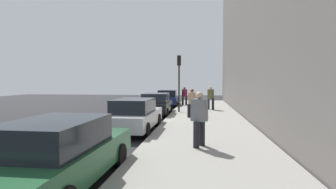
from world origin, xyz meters
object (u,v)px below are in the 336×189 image
Objects in this scene: pedestrian_burgundy_coat at (185,95)px; pedestrian_tan_coat at (192,102)px; pedestrian_olive_coat at (211,97)px; traffic_light_pole at (179,74)px; parked_car_silver at (135,115)px; parked_car_green at (59,154)px; pedestrian_grey_coat at (199,118)px; parked_car_navy at (168,98)px; rolling_suitcase at (194,113)px; parked_car_black at (156,104)px.

pedestrian_tan_coat is at bearing -173.53° from pedestrian_burgundy_coat.
traffic_light_pole reaches higher than pedestrian_olive_coat.
parked_car_green is at bearing -179.90° from parked_car_silver.
parked_car_silver is at bearing 43.03° from pedestrian_grey_coat.
pedestrian_burgundy_coat is (-0.50, -1.59, 0.28)m from parked_car_navy.
pedestrian_tan_coat is at bearing 18.97° from rolling_suitcase.
parked_car_green is at bearing 173.79° from traffic_light_pole.
parked_car_black is 1.04× the size of parked_car_navy.
parked_car_navy is 1.08× the size of traffic_light_pole.
rolling_suitcase is at bearing -14.34° from parked_car_green.
parked_car_silver is 2.71× the size of pedestrian_tan_coat.
traffic_light_pole reaches higher than rolling_suitcase.
rolling_suitcase is at bearing 2.93° from pedestrian_grey_coat.
pedestrian_tan_coat is 1.79× the size of rolling_suitcase.
parked_car_silver reaches higher than rolling_suitcase.
pedestrian_olive_coat is (2.79, -3.78, 0.34)m from parked_car_black.
parked_car_green is 2.62× the size of pedestrian_grey_coat.
pedestrian_tan_coat is 3.65m from traffic_light_pole.
parked_car_black is 6.40m from pedestrian_burgundy_coat.
pedestrian_burgundy_coat reaches higher than parked_car_green.
pedestrian_grey_coat reaches higher than parked_car_black.
traffic_light_pole reaches higher than pedestrian_grey_coat.
pedestrian_grey_coat is at bearing -162.15° from parked_car_black.
pedestrian_olive_coat is at bearing -51.06° from traffic_light_pole.
pedestrian_tan_coat is 5.03m from pedestrian_olive_coat.
pedestrian_burgundy_coat is at bearing -7.33° from parked_car_silver.
parked_car_green is 18.96m from pedestrian_burgundy_coat.
parked_car_navy is 2.36× the size of pedestrian_grey_coat.
parked_car_green is 4.59m from pedestrian_grey_coat.
pedestrian_olive_coat is (12.02, -0.81, -0.02)m from pedestrian_grey_coat.
parked_car_green is 10.60m from rolling_suitcase.
parked_car_green is at bearing 180.00° from parked_car_black.
pedestrian_tan_coat reaches higher than rolling_suitcase.
parked_car_black is 2.74m from traffic_light_pole.
pedestrian_burgundy_coat is 1.74× the size of rolling_suitcase.
parked_car_silver is 12.33m from pedestrian_burgundy_coat.
parked_car_green and parked_car_navy have the same top height.
parked_car_silver is 4.87× the size of rolling_suitcase.
parked_car_green is 13.87m from traffic_light_pole.
pedestrian_burgundy_coat is 8.72m from rolling_suitcase.
pedestrian_tan_coat is at bearing 165.19° from pedestrian_olive_coat.
parked_car_silver is 4.39m from pedestrian_grey_coat.
pedestrian_olive_coat is 3.45m from traffic_light_pole.
parked_car_navy is at bearing 72.55° from pedestrian_burgundy_coat.
parked_car_green and parked_car_black have the same top height.
parked_car_black is 1.12× the size of traffic_light_pole.
parked_car_green is 15.95m from pedestrian_olive_coat.
parked_car_green is 1.11× the size of parked_car_navy.
parked_car_silver is at bearing 0.10° from parked_car_green.
pedestrian_tan_coat is at bearing 3.78° from pedestrian_grey_coat.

